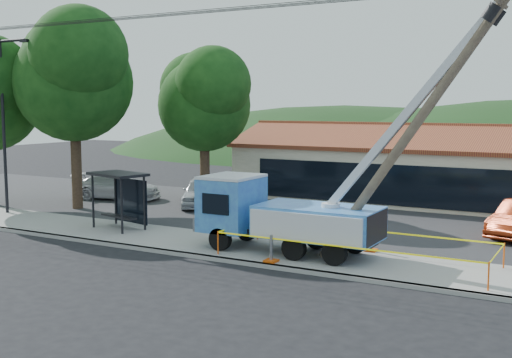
{
  "coord_description": "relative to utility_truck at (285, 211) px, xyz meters",
  "views": [
    {
      "loc": [
        13.35,
        -17.42,
        5.77
      ],
      "look_at": [
        0.83,
        5.0,
        2.75
      ],
      "focal_mm": 45.0,
      "sensor_mm": 36.0,
      "label": 1
    }
  ],
  "objects": [
    {
      "name": "ground",
      "position": [
        -2.58,
        -4.1,
        -1.71
      ],
      "size": [
        120.0,
        120.0,
        0.0
      ],
      "primitive_type": "plane",
      "color": "black",
      "rests_on": "ground"
    },
    {
      "name": "curb",
      "position": [
        -2.58,
        -2.0,
        -1.64
      ],
      "size": [
        60.0,
        0.25,
        0.15
      ],
      "primitive_type": "cube",
      "color": "gray",
      "rests_on": "ground"
    },
    {
      "name": "sidewalk",
      "position": [
        -2.58,
        -0.1,
        -1.64
      ],
      "size": [
        60.0,
        4.0,
        0.15
      ],
      "primitive_type": "cube",
      "color": "gray",
      "rests_on": "ground"
    },
    {
      "name": "parking_lot",
      "position": [
        -2.58,
        7.9,
        -1.66
      ],
      "size": [
        60.0,
        12.0,
        0.1
      ],
      "primitive_type": "cube",
      "color": "#28282B",
      "rests_on": "ground"
    },
    {
      "name": "strip_mall",
      "position": [
        1.42,
        15.89,
        0.17
      ],
      "size": [
        22.5,
        8.53,
        4.67
      ],
      "color": "#BFB797",
      "rests_on": "ground"
    },
    {
      "name": "streetlight",
      "position": [
        -16.36,
        0.9,
        3.59
      ],
      "size": [
        2.13,
        0.22,
        9.0
      ],
      "color": "black",
      "rests_on": "ground"
    },
    {
      "name": "tree_west_near",
      "position": [
        -14.58,
        3.9,
        5.81
      ],
      "size": [
        7.56,
        6.72,
        10.8
      ],
      "color": "#332316",
      "rests_on": "ground"
    },
    {
      "name": "tree_lot",
      "position": [
        -9.58,
        8.9,
        4.5
      ],
      "size": [
        6.3,
        5.6,
        8.94
      ],
      "color": "#332316",
      "rests_on": "ground"
    },
    {
      "name": "hill_west",
      "position": [
        -17.58,
        50.9,
        -1.71
      ],
      "size": [
        78.4,
        56.0,
        28.0
      ],
      "primitive_type": "ellipsoid",
      "color": "#163212",
      "rests_on": "ground"
    },
    {
      "name": "utility_truck",
      "position": [
        0.0,
        0.0,
        0.0
      ],
      "size": [
        11.71,
        3.79,
        9.65
      ],
      "color": "black",
      "rests_on": "ground"
    },
    {
      "name": "leaning_pole",
      "position": [
        5.1,
        -0.03,
        3.6
      ],
      "size": [
        6.62,
        1.9,
        9.59
      ],
      "color": "brown",
      "rests_on": "ground"
    },
    {
      "name": "bus_shelter",
      "position": [
        -8.54,
        0.57,
        0.3
      ],
      "size": [
        2.94,
        2.2,
        2.54
      ],
      "rotation": [
        0.0,
        0.0,
        -0.24
      ],
      "color": "black",
      "rests_on": "ground"
    },
    {
      "name": "caution_tape",
      "position": [
        2.86,
        -0.09,
        -0.89
      ],
      "size": [
        9.74,
        3.12,
        0.9
      ],
      "color": "#ED530C",
      "rests_on": "ground"
    },
    {
      "name": "car_silver",
      "position": [
        -9.1,
        7.8,
        -1.71
      ],
      "size": [
        3.9,
        5.02,
        1.6
      ],
      "primitive_type": "imported",
      "rotation": [
        0.0,
        0.0,
        0.5
      ],
      "color": "silver",
      "rests_on": "ground"
    },
    {
      "name": "car_white",
      "position": [
        -14.98,
        7.59,
        -1.71
      ],
      "size": [
        5.59,
        3.26,
        1.52
      ],
      "primitive_type": "imported",
      "rotation": [
        0.0,
        0.0,
        1.8
      ],
      "color": "silver",
      "rests_on": "ground"
    }
  ]
}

